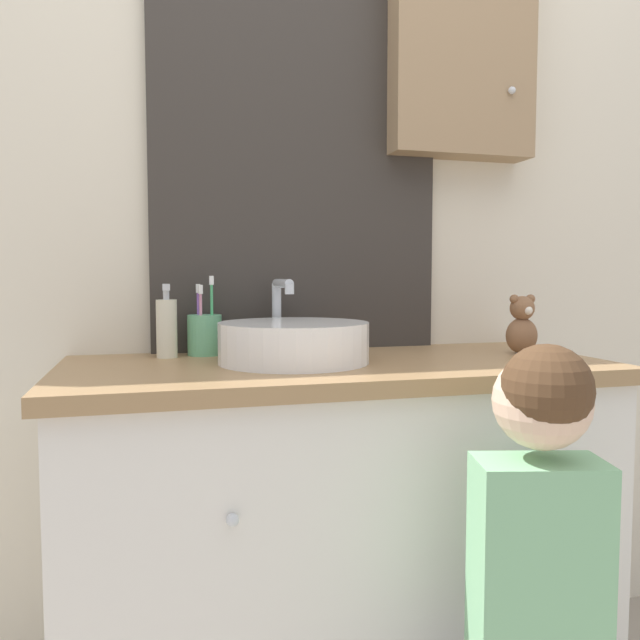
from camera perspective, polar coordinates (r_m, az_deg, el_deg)
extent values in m
cube|color=beige|center=(1.73, -1.36, 10.68)|extent=(3.20, 0.06, 2.50)
cube|color=#332D28|center=(1.69, -2.05, 12.72)|extent=(0.77, 0.02, 1.06)
cube|color=#B2C1CC|center=(1.68, -2.00, 12.75)|extent=(0.71, 0.01, 1.00)
cube|color=#997A56|center=(1.91, 12.82, 24.59)|extent=(0.41, 0.10, 0.69)
sphere|color=silver|center=(1.87, 17.14, 19.43)|extent=(0.02, 0.02, 0.02)
cube|color=silver|center=(1.55, 1.58, -20.29)|extent=(1.19, 0.51, 0.82)
cube|color=#99754C|center=(1.43, 1.62, -4.52)|extent=(1.23, 0.55, 0.03)
sphere|color=silver|center=(1.18, -8.00, -17.64)|extent=(0.02, 0.02, 0.02)
sphere|color=silver|center=(1.36, 16.69, -14.82)|extent=(0.02, 0.02, 0.02)
cylinder|color=white|center=(1.41, -2.43, -2.06)|extent=(0.34, 0.34, 0.09)
cylinder|color=silver|center=(1.40, -2.43, -0.36)|extent=(0.28, 0.28, 0.01)
cylinder|color=silver|center=(1.60, -3.98, 0.19)|extent=(0.02, 0.02, 0.18)
cylinder|color=silver|center=(1.52, -3.44, 3.36)|extent=(0.02, 0.15, 0.02)
cylinder|color=silver|center=(1.44, -2.81, 2.85)|extent=(0.02, 0.02, 0.02)
sphere|color=white|center=(1.62, -0.73, -1.49)|extent=(0.06, 0.06, 0.06)
cylinder|color=#66B27F|center=(1.57, -10.50, -1.35)|extent=(0.08, 0.08, 0.10)
cylinder|color=#47B26B|center=(1.57, -9.86, 0.61)|extent=(0.01, 0.01, 0.18)
cube|color=white|center=(1.56, -9.90, 3.60)|extent=(0.01, 0.02, 0.02)
cylinder|color=#8E56B7|center=(1.58, -11.06, 0.26)|extent=(0.01, 0.01, 0.16)
cube|color=white|center=(1.58, -11.09, 2.85)|extent=(0.01, 0.02, 0.02)
cylinder|color=pink|center=(1.55, -10.84, 0.15)|extent=(0.01, 0.01, 0.16)
cube|color=white|center=(1.55, -10.88, 2.77)|extent=(0.01, 0.02, 0.02)
cylinder|color=beige|center=(1.54, -13.84, -0.78)|extent=(0.05, 0.05, 0.14)
cylinder|color=silver|center=(1.53, -13.89, 2.23)|extent=(0.01, 0.01, 0.02)
cube|color=silver|center=(1.52, -13.89, 2.93)|extent=(0.02, 0.03, 0.02)
cube|color=#7FBC89|center=(1.20, 19.30, -20.73)|extent=(0.24, 0.17, 0.38)
sphere|color=beige|center=(1.11, 19.64, -7.00)|extent=(0.16, 0.16, 0.16)
sphere|color=#4C331E|center=(1.09, 20.00, -5.99)|extent=(0.15, 0.15, 0.15)
cylinder|color=#7FBC89|center=(1.36, 19.46, -12.30)|extent=(0.12, 0.29, 0.05)
cylinder|color=pink|center=(1.48, 17.55, -9.34)|extent=(0.02, 0.05, 0.12)
ellipsoid|color=brown|center=(1.66, 17.95, -1.37)|extent=(0.08, 0.07, 0.09)
sphere|color=brown|center=(1.65, 18.00, 1.04)|extent=(0.06, 0.06, 0.06)
sphere|color=brown|center=(1.64, 17.34, 1.84)|extent=(0.02, 0.02, 0.02)
sphere|color=brown|center=(1.67, 18.69, 1.84)|extent=(0.02, 0.02, 0.02)
sphere|color=silver|center=(1.63, 18.50, 0.83)|extent=(0.02, 0.02, 0.02)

